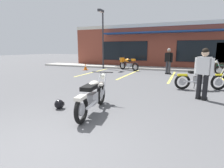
% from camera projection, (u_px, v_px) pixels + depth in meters
% --- Properties ---
extents(ground_plane, '(80.00, 80.00, 0.00)m').
position_uv_depth(ground_plane, '(122.00, 95.00, 6.57)').
color(ground_plane, '#515154').
extents(sidewalk_kerb, '(22.00, 1.80, 0.14)m').
position_uv_depth(sidewalk_kerb, '(159.00, 68.00, 14.52)').
color(sidewalk_kerb, '#A8A59E').
rests_on(sidewalk_kerb, ground_plane).
extents(brick_storefront_building, '(16.85, 6.12, 3.78)m').
position_uv_depth(brick_storefront_building, '(165.00, 46.00, 17.58)').
color(brick_storefront_building, brown).
rests_on(brick_storefront_building, ground_plane).
extents(painted_stall_lines, '(8.16, 4.80, 0.01)m').
position_uv_depth(painted_stall_lines, '(150.00, 75.00, 11.28)').
color(painted_stall_lines, '#DBCC4C').
rests_on(painted_stall_lines, ground_plane).
extents(motorcycle_foreground_classic, '(0.75, 2.10, 0.98)m').
position_uv_depth(motorcycle_foreground_classic, '(93.00, 95.00, 4.66)').
color(motorcycle_foreground_classic, black).
rests_on(motorcycle_foreground_classic, ground_plane).
extents(motorcycle_black_cruiser, '(1.90, 1.29, 0.98)m').
position_uv_depth(motorcycle_black_cruiser, '(128.00, 63.00, 13.91)').
color(motorcycle_black_cruiser, black).
rests_on(motorcycle_black_cruiser, ground_plane).
extents(motorcycle_blue_standard, '(2.03, 1.01, 0.98)m').
position_uv_depth(motorcycle_blue_standard, '(201.00, 79.00, 7.27)').
color(motorcycle_blue_standard, black).
rests_on(motorcycle_blue_standard, ground_plane).
extents(person_in_black_shirt, '(0.57, 0.41, 1.68)m').
position_uv_depth(person_in_black_shirt, '(169.00, 60.00, 11.61)').
color(person_in_black_shirt, black).
rests_on(person_in_black_shirt, ground_plane).
extents(person_in_shorts_foreground, '(0.58, 0.40, 1.68)m').
position_uv_depth(person_in_shorts_foreground, '(204.00, 71.00, 5.75)').
color(person_in_shorts_foreground, black).
rests_on(person_in_shorts_foreground, ground_plane).
extents(helmet_on_pavement, '(0.26, 0.26, 0.26)m').
position_uv_depth(helmet_on_pavement, '(59.00, 104.00, 5.00)').
color(helmet_on_pavement, black).
rests_on(helmet_on_pavement, ground_plane).
extents(traffic_cone, '(0.34, 0.34, 0.53)m').
position_uv_depth(traffic_cone, '(85.00, 67.00, 14.01)').
color(traffic_cone, orange).
rests_on(traffic_cone, ground_plane).
extents(parking_lot_lamp_post, '(0.24, 0.76, 4.66)m').
position_uv_depth(parking_lot_lamp_post, '(102.00, 31.00, 14.53)').
color(parking_lot_lamp_post, '#2D2D33').
rests_on(parking_lot_lamp_post, ground_plane).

